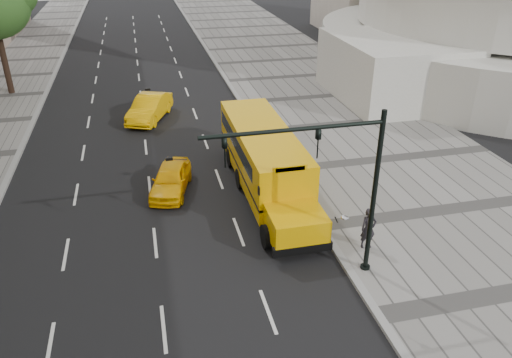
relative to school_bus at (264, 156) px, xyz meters
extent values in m
plane|color=black|center=(-4.50, 1.46, -1.76)|extent=(140.00, 140.00, 0.00)
cube|color=gray|center=(7.50, 1.46, -1.69)|extent=(12.00, 140.00, 0.15)
cube|color=gray|center=(1.50, 1.46, -1.69)|extent=(0.30, 140.00, 0.15)
cylinder|color=silver|center=(25.50, 15.46, 0.24)|extent=(32.00, 32.00, 4.00)
cube|color=silver|center=(12.50, 11.46, 0.44)|extent=(8.00, 10.00, 4.40)
cylinder|color=black|center=(-15.00, 18.89, 1.28)|extent=(0.44, 0.44, 6.08)
cube|color=#EAA801|center=(0.00, 0.31, 0.01)|extent=(2.50, 9.00, 2.45)
cube|color=#EAA801|center=(0.00, -5.19, -0.66)|extent=(2.20, 2.00, 1.10)
cube|color=black|center=(0.00, -6.07, -1.21)|extent=(2.38, 0.25, 0.35)
cube|color=black|center=(0.00, 0.31, -0.51)|extent=(2.52, 9.00, 0.12)
cube|color=black|center=(0.00, -4.13, 0.49)|extent=(2.05, 0.10, 0.90)
cube|color=black|center=(0.00, 0.81, 0.49)|extent=(2.52, 7.50, 0.70)
cube|color=#EAA801|center=(0.00, -4.14, 1.29)|extent=(1.40, 0.12, 0.28)
ellipsoid|color=silver|center=(1.52, -6.59, 0.14)|extent=(0.32, 0.32, 0.14)
cylinder|color=black|center=(1.28, -6.37, -0.06)|extent=(0.36, 0.47, 0.58)
cylinder|color=black|center=(-1.13, -4.89, -1.26)|extent=(0.30, 1.00, 1.00)
cylinder|color=black|center=(1.13, -4.89, -1.26)|extent=(0.30, 1.00, 1.00)
cylinder|color=black|center=(-1.13, 0.31, -1.26)|extent=(0.30, 1.00, 1.00)
cylinder|color=black|center=(1.13, 0.31, -1.26)|extent=(0.30, 1.00, 1.00)
cylinder|color=black|center=(-1.13, 2.81, -1.26)|extent=(0.30, 1.00, 1.00)
cylinder|color=black|center=(1.13, 2.81, -1.26)|extent=(0.30, 1.00, 1.00)
imported|color=#FEB603|center=(-4.46, 0.72, -1.09)|extent=(2.59, 4.24, 1.35)
imported|color=#FEB603|center=(-5.00, 11.05, -0.97)|extent=(3.38, 5.12, 1.59)
imported|color=black|center=(2.72, -5.99, -0.76)|extent=(0.64, 0.43, 1.72)
cylinder|color=black|center=(2.10, -7.26, 1.44)|extent=(0.18, 0.18, 6.40)
cylinder|color=black|center=(2.10, -7.26, -1.64)|extent=(0.36, 0.36, 0.25)
cylinder|color=black|center=(-0.90, -7.26, 4.24)|extent=(6.00, 0.14, 0.14)
imported|color=black|center=(-0.10, -7.26, 3.69)|extent=(0.16, 0.20, 1.00)
imported|color=black|center=(-3.10, -7.26, 3.69)|extent=(0.16, 0.20, 1.00)
camera|label=1|loc=(-5.37, -21.01, 9.99)|focal=35.00mm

